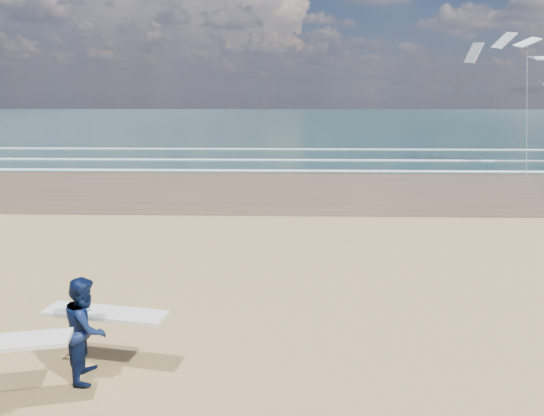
{
  "coord_description": "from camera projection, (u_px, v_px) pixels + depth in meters",
  "views": [
    {
      "loc": [
        3.86,
        -6.4,
        4.82
      ],
      "look_at": [
        3.52,
        6.0,
        1.79
      ],
      "focal_mm": 32.0,
      "sensor_mm": 36.0,
      "label": 1
    }
  ],
  "objects": [
    {
      "name": "ocean",
      "position": [
        387.0,
        121.0,
        76.86
      ],
      "size": [
        220.0,
        100.0,
        0.02
      ],
      "primitive_type": "cube",
      "color": "#183335",
      "rests_on": "ground"
    },
    {
      "name": "foam_breakers",
      "position": [
        513.0,
        160.0,
        34.21
      ],
      "size": [
        220.0,
        11.7,
        0.05
      ],
      "color": "white",
      "rests_on": "ground"
    },
    {
      "name": "surfer_far",
      "position": [
        88.0,
        327.0,
        8.22
      ],
      "size": [
        2.26,
        1.28,
        1.81
      ],
      "color": "#0B183E",
      "rests_on": "ground"
    },
    {
      "name": "kite_1",
      "position": [
        527.0,
        83.0,
        29.58
      ],
      "size": [
        6.53,
        4.82,
        9.0
      ],
      "color": "slate",
      "rests_on": "ground"
    }
  ]
}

